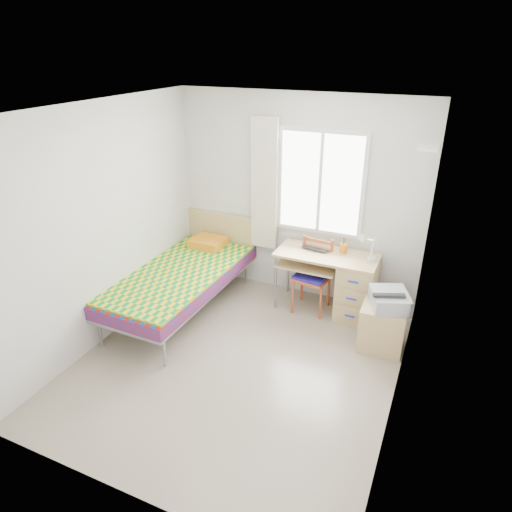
{
  "coord_description": "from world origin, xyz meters",
  "views": [
    {
      "loc": [
        1.77,
        -3.51,
        3.12
      ],
      "look_at": [
        -0.03,
        0.55,
        1.02
      ],
      "focal_mm": 32.0,
      "sensor_mm": 36.0,
      "label": 1
    }
  ],
  "objects": [
    {
      "name": "laptop",
      "position": [
        0.35,
        1.45,
        0.78
      ],
      "size": [
        0.36,
        0.26,
        0.03
      ],
      "primitive_type": "imported",
      "rotation": [
        0.0,
        0.0,
        -0.13
      ],
      "color": "black",
      "rests_on": "desk"
    },
    {
      "name": "floor",
      "position": [
        0.0,
        0.0,
        0.0
      ],
      "size": [
        3.5,
        3.5,
        0.0
      ],
      "primitive_type": "plane",
      "color": "#BCAD93",
      "rests_on": "ground"
    },
    {
      "name": "cabinet",
      "position": [
        1.33,
        0.9,
        0.26
      ],
      "size": [
        0.5,
        0.45,
        0.52
      ],
      "rotation": [
        0.0,
        0.0,
        0.05
      ],
      "color": "tan",
      "rests_on": "floor"
    },
    {
      "name": "wall_left",
      "position": [
        -1.6,
        0.0,
        1.3
      ],
      "size": [
        0.0,
        3.5,
        3.5
      ],
      "primitive_type": "plane",
      "rotation": [
        1.57,
        0.0,
        1.57
      ],
      "color": "silver",
      "rests_on": "ground"
    },
    {
      "name": "window",
      "position": [
        0.3,
        1.73,
        1.55
      ],
      "size": [
        1.1,
        0.04,
        1.3
      ],
      "color": "white",
      "rests_on": "wall_back"
    },
    {
      "name": "curtain",
      "position": [
        -0.42,
        1.68,
        1.45
      ],
      "size": [
        0.35,
        0.05,
        1.7
      ],
      "primitive_type": "cube",
      "color": "white",
      "rests_on": "wall_back"
    },
    {
      "name": "floating_shelf",
      "position": [
        1.49,
        1.4,
        2.15
      ],
      "size": [
        0.2,
        0.32,
        0.03
      ],
      "primitive_type": "cube",
      "color": "white",
      "rests_on": "wall_right"
    },
    {
      "name": "desk",
      "position": [
        0.85,
        1.43,
        0.42
      ],
      "size": [
        1.23,
        0.57,
        0.77
      ],
      "rotation": [
        0.0,
        0.0,
        -0.0
      ],
      "color": "tan",
      "rests_on": "floor"
    },
    {
      "name": "wall_right",
      "position": [
        1.6,
        0.0,
        1.3
      ],
      "size": [
        0.0,
        3.5,
        3.5
      ],
      "primitive_type": "plane",
      "rotation": [
        1.57,
        0.0,
        -1.57
      ],
      "color": "silver",
      "rests_on": "ground"
    },
    {
      "name": "chair",
      "position": [
        0.38,
        1.39,
        0.52
      ],
      "size": [
        0.45,
        0.45,
        0.93
      ],
      "rotation": [
        0.0,
        0.0,
        -0.13
      ],
      "color": "maroon",
      "rests_on": "floor"
    },
    {
      "name": "printer",
      "position": [
        1.37,
        0.91,
        0.61
      ],
      "size": [
        0.51,
        0.54,
        0.19
      ],
      "rotation": [
        0.0,
        0.0,
        0.38
      ],
      "color": "#A5A7AD",
      "rests_on": "cabinet"
    },
    {
      "name": "wall_back",
      "position": [
        0.0,
        1.75,
        1.3
      ],
      "size": [
        3.2,
        0.0,
        3.2
      ],
      "primitive_type": "plane",
      "rotation": [
        1.57,
        0.0,
        0.0
      ],
      "color": "silver",
      "rests_on": "ground"
    },
    {
      "name": "book",
      "position": [
        0.31,
        1.41,
        0.59
      ],
      "size": [
        0.18,
        0.24,
        0.02
      ],
      "primitive_type": "imported",
      "rotation": [
        0.0,
        0.0,
        -0.03
      ],
      "color": "gray",
      "rests_on": "desk"
    },
    {
      "name": "ceiling",
      "position": [
        0.0,
        0.0,
        2.6
      ],
      "size": [
        3.5,
        3.5,
        0.0
      ],
      "primitive_type": "plane",
      "rotation": [
        3.14,
        0.0,
        0.0
      ],
      "color": "white",
      "rests_on": "wall_back"
    },
    {
      "name": "task_lamp",
      "position": [
        0.98,
        1.36,
        1.0
      ],
      "size": [
        0.22,
        0.31,
        0.38
      ],
      "rotation": [
        0.0,
        0.0,
        -0.18
      ],
      "color": "white",
      "rests_on": "desk"
    },
    {
      "name": "bed",
      "position": [
        -1.1,
        0.72,
        0.47
      ],
      "size": [
        1.09,
        2.25,
        0.97
      ],
      "rotation": [
        0.0,
        0.0,
        -0.02
      ],
      "color": "#919399",
      "rests_on": "floor"
    },
    {
      "name": "pen_cup",
      "position": [
        0.69,
        1.55,
        0.83
      ],
      "size": [
        0.09,
        0.09,
        0.11
      ],
      "primitive_type": "cylinder",
      "rotation": [
        0.0,
        0.0,
        0.0
      ],
      "color": "orange",
      "rests_on": "desk"
    }
  ]
}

